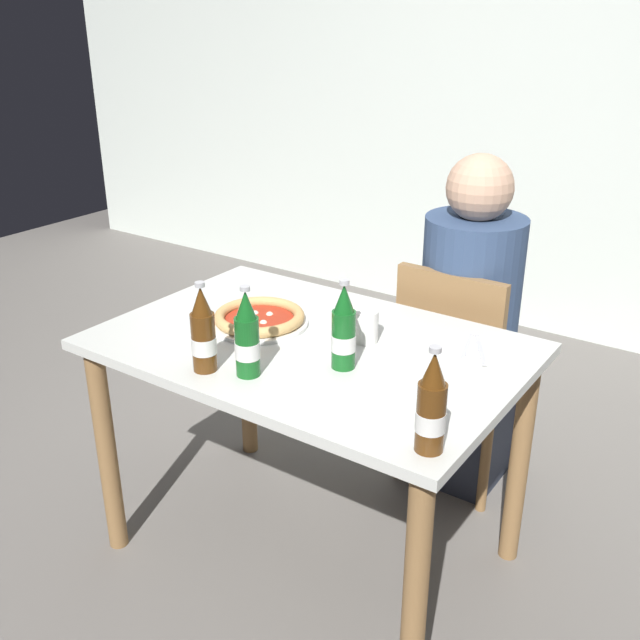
# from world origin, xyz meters

# --- Properties ---
(ground_plane) EXTENTS (8.00, 8.00, 0.00)m
(ground_plane) POSITION_xyz_m (0.00, 0.00, 0.00)
(ground_plane) COLOR slate
(back_wall_tiled) EXTENTS (7.00, 0.10, 2.60)m
(back_wall_tiled) POSITION_xyz_m (0.00, 2.20, 1.30)
(back_wall_tiled) COLOR silver
(back_wall_tiled) RESTS_ON ground_plane
(dining_table_main) EXTENTS (1.20, 0.80, 0.75)m
(dining_table_main) POSITION_xyz_m (0.00, 0.00, 0.64)
(dining_table_main) COLOR silver
(dining_table_main) RESTS_ON ground_plane
(chair_behind_table) EXTENTS (0.40, 0.40, 0.85)m
(chair_behind_table) POSITION_xyz_m (0.21, 0.61, 0.48)
(chair_behind_table) COLOR olive
(chair_behind_table) RESTS_ON ground_plane
(diner_seated) EXTENTS (0.34, 0.34, 1.21)m
(diner_seated) POSITION_xyz_m (0.21, 0.66, 0.58)
(diner_seated) COLOR #2D3342
(diner_seated) RESTS_ON ground_plane
(pizza_margherita_near) EXTENTS (0.29, 0.29, 0.04)m
(pizza_margherita_near) POSITION_xyz_m (-0.20, 0.01, 0.77)
(pizza_margherita_near) COLOR white
(pizza_margherita_near) RESTS_ON dining_table_main
(beer_bottle_left) EXTENTS (0.07, 0.07, 0.25)m
(beer_bottle_left) POSITION_xyz_m (-0.13, -0.30, 0.85)
(beer_bottle_left) COLOR #512D0F
(beer_bottle_left) RESTS_ON dining_table_main
(beer_bottle_center) EXTENTS (0.07, 0.07, 0.25)m
(beer_bottle_center) POSITION_xyz_m (-0.02, -0.26, 0.85)
(beer_bottle_center) COLOR #14591E
(beer_bottle_center) RESTS_ON dining_table_main
(beer_bottle_right) EXTENTS (0.07, 0.07, 0.25)m
(beer_bottle_right) POSITION_xyz_m (0.53, -0.31, 0.85)
(beer_bottle_right) COLOR #512D0F
(beer_bottle_right) RESTS_ON dining_table_main
(beer_bottle_extra) EXTENTS (0.07, 0.07, 0.25)m
(beer_bottle_extra) POSITION_xyz_m (0.16, -0.08, 0.85)
(beer_bottle_extra) COLOR #14591E
(beer_bottle_extra) RESTS_ON dining_table_main
(napkin_with_cutlery) EXTENTS (0.23, 0.23, 0.01)m
(napkin_with_cutlery) POSITION_xyz_m (0.41, 0.22, 0.75)
(napkin_with_cutlery) COLOR white
(napkin_with_cutlery) RESTS_ON dining_table_main
(paper_cup) EXTENTS (0.07, 0.07, 0.09)m
(paper_cup) POSITION_xyz_m (0.13, 0.09, 0.80)
(paper_cup) COLOR white
(paper_cup) RESTS_ON dining_table_main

